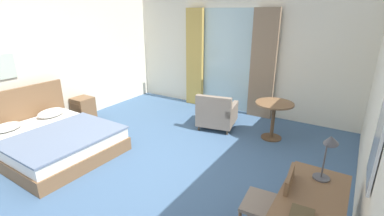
{
  "coord_description": "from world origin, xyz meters",
  "views": [
    {
      "loc": [
        2.62,
        -3.02,
        2.38
      ],
      "look_at": [
        0.63,
        0.17,
        1.05
      ],
      "focal_mm": 25.59,
      "sensor_mm": 36.0,
      "label": 1
    }
  ],
  "objects_px": {
    "nightstand": "(83,109)",
    "desk_chair": "(274,201)",
    "desk_lamp": "(329,147)",
    "framed_picture": "(5,66)",
    "bed": "(52,140)",
    "writing_desk": "(310,207)",
    "armchair_by_window": "(217,114)",
    "round_cafe_table": "(274,112)"
  },
  "relations": [
    {
      "from": "desk_chair",
      "to": "framed_picture",
      "type": "xyz_separation_m",
      "value": [
        -4.93,
        -0.1,
        0.95
      ]
    },
    {
      "from": "desk_lamp",
      "to": "round_cafe_table",
      "type": "distance_m",
      "value": 2.51
    },
    {
      "from": "desk_chair",
      "to": "framed_picture",
      "type": "relative_size",
      "value": 2.0
    },
    {
      "from": "round_cafe_table",
      "to": "framed_picture",
      "type": "xyz_separation_m",
      "value": [
        -4.18,
        -2.64,
        0.89
      ]
    },
    {
      "from": "desk_lamp",
      "to": "framed_picture",
      "type": "relative_size",
      "value": 1.1
    },
    {
      "from": "writing_desk",
      "to": "armchair_by_window",
      "type": "relative_size",
      "value": 1.4
    },
    {
      "from": "bed",
      "to": "desk_chair",
      "type": "relative_size",
      "value": 2.33
    },
    {
      "from": "round_cafe_table",
      "to": "desk_lamp",
      "type": "bearing_deg",
      "value": -62.33
    },
    {
      "from": "desk_lamp",
      "to": "round_cafe_table",
      "type": "relative_size",
      "value": 0.66
    },
    {
      "from": "bed",
      "to": "armchair_by_window",
      "type": "height_order",
      "value": "bed"
    },
    {
      "from": "bed",
      "to": "framed_picture",
      "type": "relative_size",
      "value": 4.67
    },
    {
      "from": "desk_lamp",
      "to": "armchair_by_window",
      "type": "height_order",
      "value": "desk_lamp"
    },
    {
      "from": "bed",
      "to": "desk_lamp",
      "type": "xyz_separation_m",
      "value": [
        4.25,
        0.46,
        0.83
      ]
    },
    {
      "from": "nightstand",
      "to": "round_cafe_table",
      "type": "height_order",
      "value": "round_cafe_table"
    },
    {
      "from": "desk_chair",
      "to": "round_cafe_table",
      "type": "relative_size",
      "value": 1.2
    },
    {
      "from": "armchair_by_window",
      "to": "desk_chair",
      "type": "bearing_deg",
      "value": -51.85
    },
    {
      "from": "round_cafe_table",
      "to": "framed_picture",
      "type": "relative_size",
      "value": 1.67
    },
    {
      "from": "desk_lamp",
      "to": "armchair_by_window",
      "type": "xyz_separation_m",
      "value": [
        -2.31,
        2.07,
        -0.76
      ]
    },
    {
      "from": "desk_chair",
      "to": "round_cafe_table",
      "type": "distance_m",
      "value": 2.65
    },
    {
      "from": "nightstand",
      "to": "round_cafe_table",
      "type": "relative_size",
      "value": 0.72
    },
    {
      "from": "nightstand",
      "to": "writing_desk",
      "type": "relative_size",
      "value": 0.42
    },
    {
      "from": "writing_desk",
      "to": "framed_picture",
      "type": "height_order",
      "value": "framed_picture"
    },
    {
      "from": "writing_desk",
      "to": "round_cafe_table",
      "type": "height_order",
      "value": "same"
    },
    {
      "from": "armchair_by_window",
      "to": "framed_picture",
      "type": "xyz_separation_m",
      "value": [
        -3.02,
        -2.53,
        1.12
      ]
    },
    {
      "from": "framed_picture",
      "to": "bed",
      "type": "bearing_deg",
      "value": 0.18
    },
    {
      "from": "bed",
      "to": "framed_picture",
      "type": "xyz_separation_m",
      "value": [
        -1.07,
        -0.0,
        1.19
      ]
    },
    {
      "from": "bed",
      "to": "desk_chair",
      "type": "height_order",
      "value": "bed"
    },
    {
      "from": "writing_desk",
      "to": "bed",
      "type": "bearing_deg",
      "value": 179.95
    },
    {
      "from": "writing_desk",
      "to": "desk_lamp",
      "type": "xyz_separation_m",
      "value": [
        0.04,
        0.46,
        0.43
      ]
    },
    {
      "from": "desk_lamp",
      "to": "framed_picture",
      "type": "bearing_deg",
      "value": -175.04
    },
    {
      "from": "bed",
      "to": "round_cafe_table",
      "type": "xyz_separation_m",
      "value": [
        3.11,
        2.64,
        0.3
      ]
    },
    {
      "from": "desk_chair",
      "to": "nightstand",
      "type": "bearing_deg",
      "value": 165.53
    },
    {
      "from": "nightstand",
      "to": "desk_chair",
      "type": "height_order",
      "value": "desk_chair"
    },
    {
      "from": "nightstand",
      "to": "round_cafe_table",
      "type": "distance_m",
      "value": 4.19
    },
    {
      "from": "writing_desk",
      "to": "framed_picture",
      "type": "bearing_deg",
      "value": 179.99
    },
    {
      "from": "nightstand",
      "to": "framed_picture",
      "type": "distance_m",
      "value": 1.77
    },
    {
      "from": "armchair_by_window",
      "to": "round_cafe_table",
      "type": "distance_m",
      "value": 1.19
    },
    {
      "from": "round_cafe_table",
      "to": "framed_picture",
      "type": "height_order",
      "value": "framed_picture"
    },
    {
      "from": "desk_lamp",
      "to": "armchair_by_window",
      "type": "bearing_deg",
      "value": 138.16
    },
    {
      "from": "nightstand",
      "to": "round_cafe_table",
      "type": "xyz_separation_m",
      "value": [
        3.97,
        1.32,
        0.28
      ]
    },
    {
      "from": "desk_chair",
      "to": "bed",
      "type": "bearing_deg",
      "value": -178.56
    },
    {
      "from": "armchair_by_window",
      "to": "framed_picture",
      "type": "height_order",
      "value": "framed_picture"
    }
  ]
}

